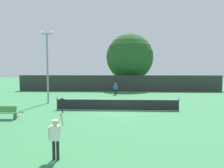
% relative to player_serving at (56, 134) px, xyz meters
% --- Properties ---
extents(ground_plane, '(120.00, 120.00, 0.00)m').
position_rel_player_serving_xyz_m(ground_plane, '(2.23, 9.74, -1.06)').
color(ground_plane, '#387F4C').
extents(tennis_net, '(10.52, 0.08, 1.07)m').
position_rel_player_serving_xyz_m(tennis_net, '(2.23, 9.74, -0.55)').
color(tennis_net, '#232328').
rests_on(tennis_net, ground).
extents(perimeter_fence, '(31.57, 0.12, 2.49)m').
position_rel_player_serving_xyz_m(perimeter_fence, '(2.23, 24.26, 0.19)').
color(perimeter_fence, '#2D332D').
rests_on(perimeter_fence, ground).
extents(player_serving, '(0.68, 0.39, 2.44)m').
position_rel_player_serving_xyz_m(player_serving, '(0.00, 0.00, 0.00)').
color(player_serving, white).
rests_on(player_serving, ground).
extents(player_receiving, '(0.57, 0.23, 1.58)m').
position_rel_player_serving_xyz_m(player_receiving, '(1.83, 19.85, -0.10)').
color(player_receiving, blue).
rests_on(player_receiving, ground).
extents(tennis_ball, '(0.07, 0.07, 0.07)m').
position_rel_player_serving_xyz_m(tennis_ball, '(1.16, 6.67, -1.02)').
color(tennis_ball, '#CCE033').
rests_on(tennis_ball, ground).
extents(spare_racket, '(0.28, 0.52, 0.04)m').
position_rel_player_serving_xyz_m(spare_racket, '(-5.13, 6.88, -1.04)').
color(spare_racket, black).
rests_on(spare_racket, ground).
extents(courtside_bench, '(1.80, 0.44, 0.95)m').
position_rel_player_serving_xyz_m(courtside_bench, '(-5.65, 6.27, -0.58)').
color(courtside_bench, '#478C4C').
rests_on(courtside_bench, ground).
extents(light_pole, '(1.18, 0.28, 7.34)m').
position_rel_player_serving_xyz_m(light_pole, '(-4.97, 13.05, 3.16)').
color(light_pole, gray).
rests_on(light_pole, ground).
extents(large_tree, '(8.16, 8.16, 9.56)m').
position_rel_player_serving_xyz_m(large_tree, '(4.08, 28.58, 4.41)').
color(large_tree, brown).
rests_on(large_tree, ground).
extents(parked_car_near, '(2.49, 4.43, 1.69)m').
position_rel_player_serving_xyz_m(parked_car_near, '(12.39, 29.88, -0.28)').
color(parked_car_near, white).
rests_on(parked_car_near, ground).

